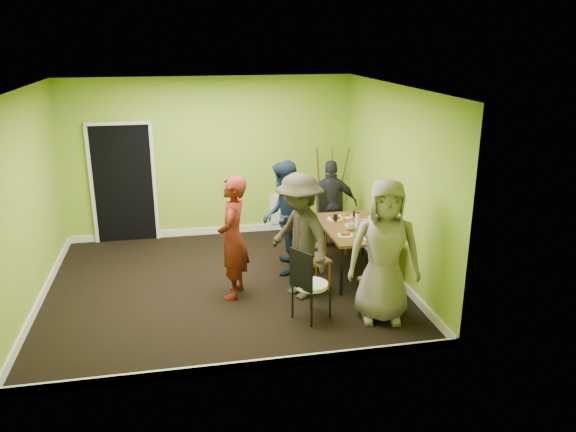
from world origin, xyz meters
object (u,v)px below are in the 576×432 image
thermos (357,220)px  person_left_near (300,236)px  chair_bentwood (308,281)px  chair_left_far (303,241)px  person_back_end (331,204)px  chair_front_end (382,276)px  orange_bottle (344,220)px  chair_left_near (308,255)px  blue_bottle (375,228)px  dining_table (354,230)px  person_standing (233,238)px  easel (331,190)px  person_left_far (284,218)px  person_front_end (384,251)px  chair_back_end (330,207)px

thermos → person_left_near: person_left_near is taller
chair_bentwood → person_left_near: (0.05, 0.71, 0.34)m
chair_left_far → person_back_end: (0.72, 1.03, 0.23)m
chair_front_end → orange_bottle: bearing=72.8°
chair_left_near → orange_bottle: size_ratio=13.29×
chair_left_far → blue_bottle: size_ratio=4.94×
dining_table → chair_left_near: 0.94m
chair_bentwood → person_standing: (-0.83, 0.88, 0.32)m
thermos → person_left_near: 1.14m
easel → person_left_far: bearing=-125.6°
person_back_end → person_front_end: 2.63m
person_back_end → chair_back_end: bearing=75.7°
easel → chair_left_near: bearing=-112.2°
chair_front_end → person_left_near: 1.21m
chair_bentwood → person_standing: 1.25m
chair_front_end → person_standing: bearing=135.0°
person_standing → person_back_end: bearing=149.3°
chair_left_far → person_left_near: bearing=-37.8°
dining_table → person_front_end: bearing=-93.1°
thermos → person_left_far: (-1.04, 0.32, -0.00)m
person_standing → person_front_end: person_front_end is taller
easel → person_front_end: 3.41m
dining_table → chair_bentwood: size_ratio=1.55×
chair_left_far → person_left_near: size_ratio=0.52×
dining_table → person_left_far: (-1.01, 0.30, 0.16)m
chair_left_near → person_left_near: size_ratio=0.55×
dining_table → person_back_end: (-0.03, 1.20, 0.05)m
person_back_end → person_front_end: bearing=98.2°
chair_left_far → chair_bentwood: bearing=-32.1°
dining_table → chair_back_end: size_ratio=1.47×
chair_left_far → chair_bentwood: size_ratio=0.94×
chair_left_far → person_front_end: size_ratio=0.50×
chair_bentwood → person_standing: size_ratio=0.57×
person_standing → person_left_near: person_left_near is taller
dining_table → chair_left_far: size_ratio=1.65×
blue_bottle → chair_front_end: bearing=-103.6°
person_back_end → chair_left_far: bearing=64.3°
thermos → orange_bottle: bearing=118.3°
chair_front_end → easel: (0.21, 3.22, 0.28)m
dining_table → easel: (0.18, 1.96, 0.08)m
person_standing → person_left_near: size_ratio=0.98×
chair_back_end → person_standing: person_standing is taller
chair_left_near → dining_table: bearing=100.1°
person_back_end → person_standing: bearing=50.7°
chair_back_end → person_front_end: person_front_end is taller
dining_table → orange_bottle: (-0.09, 0.22, 0.09)m
dining_table → chair_front_end: bearing=-91.3°
blue_bottle → person_front_end: person_front_end is taller
orange_bottle → person_left_far: 0.92m
easel → person_standing: (-2.02, -2.37, 0.07)m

